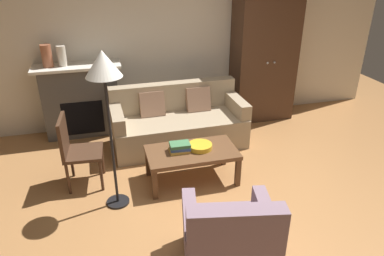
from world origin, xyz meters
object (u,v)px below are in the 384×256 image
(fruit_bowl, at_px, (200,146))
(floor_lamp, at_px, (104,74))
(armoire, at_px, (264,59))
(couch, at_px, (178,123))
(armchair_near_left, at_px, (229,242))
(fireplace, at_px, (81,100))
(book_stack, at_px, (180,147))
(mantel_vase_cream, at_px, (62,56))
(side_chair_wooden, at_px, (75,147))
(mantel_vase_terracotta, at_px, (47,56))
(coffee_table, at_px, (192,154))

(fruit_bowl, height_order, floor_lamp, floor_lamp)
(floor_lamp, bearing_deg, armoire, 35.65)
(couch, bearing_deg, armchair_near_left, -92.81)
(fireplace, distance_m, book_stack, 2.04)
(mantel_vase_cream, xyz_separation_m, armchair_near_left, (1.41, -3.16, -0.95))
(armoire, height_order, armchair_near_left, armoire)
(couch, xyz_separation_m, book_stack, (-0.21, -1.00, 0.16))
(side_chair_wooden, bearing_deg, mantel_vase_cream, 94.58)
(fireplace, bearing_deg, side_chair_wooden, -92.66)
(armoire, xyz_separation_m, mantel_vase_terracotta, (-3.33, 0.06, 0.26))
(armoire, height_order, book_stack, armoire)
(coffee_table, bearing_deg, couch, 86.50)
(mantel_vase_cream, bearing_deg, fruit_bowl, -46.36)
(book_stack, bearing_deg, mantel_vase_cream, 128.45)
(armoire, distance_m, coffee_table, 2.41)
(armoire, height_order, couch, armoire)
(mantel_vase_terracotta, xyz_separation_m, floor_lamp, (0.73, -1.92, 0.25))
(mantel_vase_terracotta, bearing_deg, couch, -21.21)
(fireplace, relative_size, coffee_table, 1.15)
(fruit_bowl, distance_m, armchair_near_left, 1.52)
(book_stack, bearing_deg, coffee_table, -6.79)
(fireplace, xyz_separation_m, coffee_table, (1.29, -1.71, -0.20))
(book_stack, distance_m, floor_lamp, 1.34)
(armoire, height_order, mantel_vase_terracotta, armoire)
(coffee_table, distance_m, floor_lamp, 1.51)
(fireplace, distance_m, mantel_vase_cream, 0.72)
(coffee_table, xyz_separation_m, side_chair_wooden, (-1.36, 0.27, 0.15))
(couch, bearing_deg, book_stack, -101.77)
(armchair_near_left, bearing_deg, armoire, 61.02)
(mantel_vase_terracotta, distance_m, side_chair_wooden, 1.64)
(mantel_vase_terracotta, bearing_deg, fireplace, 2.70)
(armchair_near_left, bearing_deg, mantel_vase_cream, 114.07)
(armchair_near_left, bearing_deg, fruit_bowl, 83.44)
(fruit_bowl, height_order, mantel_vase_cream, mantel_vase_cream)
(book_stack, height_order, side_chair_wooden, side_chair_wooden)
(mantel_vase_cream, bearing_deg, armoire, -1.10)
(coffee_table, height_order, mantel_vase_terracotta, mantel_vase_terracotta)
(armoire, xyz_separation_m, coffee_table, (-1.66, -1.63, -0.66))
(side_chair_wooden, bearing_deg, fireplace, 87.34)
(couch, distance_m, coffee_table, 1.02)
(fireplace, xyz_separation_m, armoire, (2.95, -0.08, 0.46))
(fruit_bowl, distance_m, mantel_vase_terracotta, 2.58)
(coffee_table, xyz_separation_m, armchair_near_left, (-0.06, -1.47, -0.05))
(fireplace, distance_m, coffee_table, 2.15)
(armoire, distance_m, mantel_vase_terracotta, 3.34)
(armoire, distance_m, side_chair_wooden, 3.35)
(couch, relative_size, coffee_table, 1.76)
(fruit_bowl, xyz_separation_m, mantel_vase_terracotta, (-1.78, 1.66, 0.83))
(fireplace, relative_size, floor_lamp, 0.71)
(couch, height_order, floor_lamp, floor_lamp)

